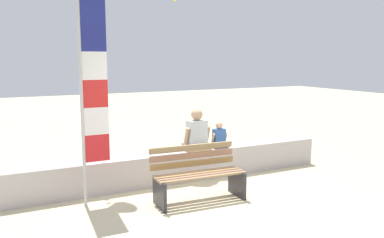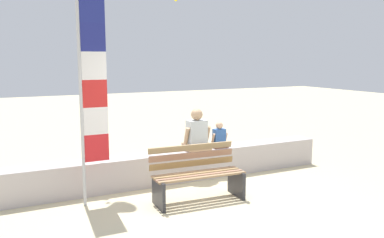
{
  "view_description": "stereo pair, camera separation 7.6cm",
  "coord_description": "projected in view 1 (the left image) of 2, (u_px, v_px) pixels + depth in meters",
  "views": [
    {
      "loc": [
        -3.09,
        -5.82,
        2.31
      ],
      "look_at": [
        0.33,
        0.95,
        1.16
      ],
      "focal_mm": 37.84,
      "sensor_mm": 36.0,
      "label": 1
    },
    {
      "loc": [
        -3.03,
        -5.85,
        2.31
      ],
      "look_at": [
        0.33,
        0.95,
        1.16
      ],
      "focal_mm": 37.84,
      "sensor_mm": 36.0,
      "label": 2
    }
  ],
  "objects": [
    {
      "name": "person_child",
      "position": [
        219.0,
        137.0,
        7.96
      ],
      "size": [
        0.33,
        0.25,
        0.51
      ],
      "color": "brown",
      "rests_on": "seawall_ledge"
    },
    {
      "name": "park_bench",
      "position": [
        198.0,
        176.0,
        6.59
      ],
      "size": [
        1.53,
        0.69,
        0.88
      ],
      "color": "#9D7B57",
      "rests_on": "ground"
    },
    {
      "name": "person_adult",
      "position": [
        197.0,
        134.0,
        7.72
      ],
      "size": [
        0.52,
        0.38,
        0.8
      ],
      "color": "tan",
      "rests_on": "seawall_ledge"
    },
    {
      "name": "ground_plane",
      "position": [
        200.0,
        195.0,
        6.86
      ],
      "size": [
        40.0,
        40.0,
        0.0
      ],
      "primitive_type": "plane",
      "color": "beige"
    },
    {
      "name": "seawall_ledge",
      "position": [
        176.0,
        166.0,
        7.65
      ],
      "size": [
        6.31,
        0.46,
        0.56
      ],
      "primitive_type": "cube",
      "color": "#BBB0AE",
      "rests_on": "ground"
    },
    {
      "name": "flag_banner",
      "position": [
        91.0,
        88.0,
        6.18
      ],
      "size": [
        0.43,
        0.05,
        3.26
      ],
      "color": "#B7B7BC",
      "rests_on": "ground"
    }
  ]
}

